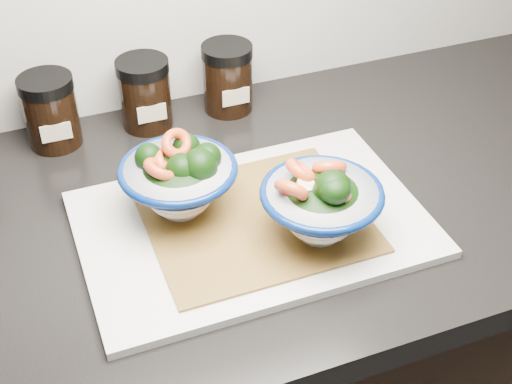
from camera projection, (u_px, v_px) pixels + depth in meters
name	position (u px, v px, depth m)	size (l,w,h in m)	color
countertop	(119.00, 243.00, 0.95)	(3.50, 0.60, 0.04)	black
cutting_board	(252.00, 224.00, 0.94)	(0.45, 0.30, 0.01)	beige
bamboo_mat	(256.00, 219.00, 0.94)	(0.28, 0.24, 0.00)	olive
bowl_left	(179.00, 179.00, 0.92)	(0.16, 0.16, 0.11)	white
bowl_right	(322.00, 204.00, 0.88)	(0.15, 0.15, 0.11)	white
spice_jar_c	(51.00, 111.00, 1.07)	(0.08, 0.08, 0.11)	black
spice_jar_d	(145.00, 93.00, 1.11)	(0.08, 0.08, 0.11)	black
spice_jar_e	(228.00, 78.00, 1.15)	(0.08, 0.08, 0.11)	black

